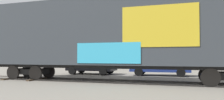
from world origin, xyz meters
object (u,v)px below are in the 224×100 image
at_px(freight_car, 116,34).
at_px(parked_car_blue, 159,65).
at_px(flagpole, 167,27).
at_px(parked_car_black, 91,65).

height_order(freight_car, parked_car_blue, freight_car).
relative_size(flagpole, parked_car_black, 1.82).
relative_size(freight_car, parked_car_blue, 3.68).
bearing_deg(parked_car_blue, flagpole, 89.45).
bearing_deg(flagpole, parked_car_blue, -90.55).
bearing_deg(parked_car_black, flagpole, 56.21).
bearing_deg(parked_car_blue, freight_car, -110.55).
xyz_separation_m(flagpole, parked_car_blue, (-0.08, -8.24, -4.12)).
bearing_deg(freight_car, parked_car_black, 127.07).
distance_m(freight_car, flagpole, 13.74).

